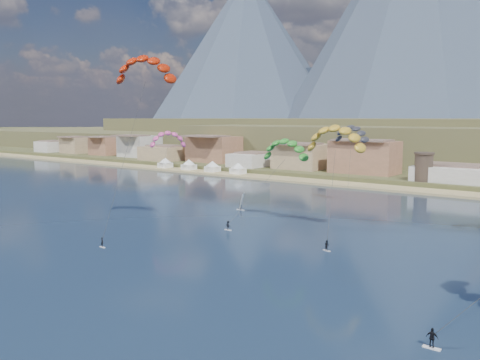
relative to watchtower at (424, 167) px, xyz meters
The scene contains 11 objects.
ground 114.29m from the watchtower, 92.51° to the right, with size 2400.00×2400.00×0.00m, color black.
beach 11.25m from the watchtower, 122.01° to the right, with size 2200.00×12.00×0.90m.
town 45.73m from the watchtower, 169.92° to the left, with size 400.00×24.00×12.00m.
watchtower is the anchor object (origin of this frame).
beach_tents 81.69m from the watchtower, behind, with size 43.40×6.40×5.00m.
kitesurfer_red 94.52m from the watchtower, 102.96° to the right, with size 12.20×17.24×33.11m.
kitesurfer_yellow 70.82m from the watchtower, 84.46° to the right, with size 11.44×15.07×21.96m.
kitesurfer_green 68.73m from the watchtower, 94.08° to the right, with size 10.80×14.03×19.20m.
distant_kite_pink 76.61m from the watchtower, 122.60° to the right, with size 8.54×9.05×19.13m.
distant_kite_dark 41.68m from the watchtower, 96.14° to the right, with size 9.57×6.55×20.49m.
windsurfer 64.94m from the watchtower, 108.61° to the right, with size 2.21×2.41×3.82m.
Camera 1 is at (53.60, -37.49, 20.76)m, focal length 38.30 mm.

